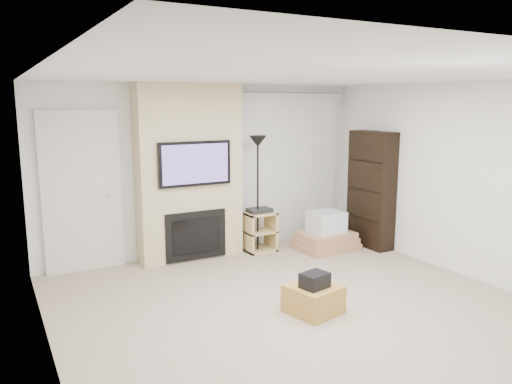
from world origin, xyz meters
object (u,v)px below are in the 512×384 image
box_stack (326,235)px  bookshelf (371,189)px  av_stand (259,229)px  ottoman (313,299)px  floor_lamp (258,161)px

box_stack → bookshelf: bearing=-12.8°
av_stand → bookshelf: 1.85m
av_stand → box_stack: (0.93, -0.43, -0.12)m
av_stand → box_stack: av_stand is taller
ottoman → box_stack: box_stack is taller
floor_lamp → box_stack: bearing=-22.3°
ottoman → av_stand: (0.59, 2.26, 0.20)m
ottoman → bookshelf: (2.25, 1.67, 0.75)m
box_stack → ottoman: bearing=-129.6°
box_stack → bookshelf: (0.72, -0.16, 0.67)m
bookshelf → floor_lamp: bearing=161.6°
av_stand → bookshelf: (1.66, -0.59, 0.55)m
floor_lamp → av_stand: (0.04, 0.02, -1.04)m
ottoman → av_stand: bearing=75.4°
ottoman → box_stack: size_ratio=0.55×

